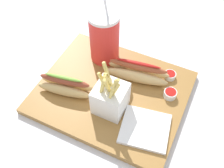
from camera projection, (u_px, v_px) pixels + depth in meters
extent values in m
cube|color=silver|center=(112.00, 96.00, 0.81)|extent=(2.40, 2.40, 0.02)
cube|color=olive|center=(112.00, 92.00, 0.80)|extent=(0.43, 0.36, 0.02)
cylinder|color=red|center=(104.00, 38.00, 0.81)|extent=(0.09, 0.09, 0.16)
cylinder|color=white|center=(104.00, 16.00, 0.75)|extent=(0.09, 0.09, 0.01)
cylinder|color=white|center=(105.00, 5.00, 0.72)|extent=(0.02, 0.01, 0.08)
cube|color=white|center=(110.00, 99.00, 0.72)|extent=(0.08, 0.08, 0.09)
cube|color=#E5C660|center=(108.00, 86.00, 0.66)|extent=(0.01, 0.03, 0.07)
cube|color=#E5C660|center=(102.00, 87.00, 0.67)|extent=(0.01, 0.03, 0.09)
cube|color=#E5C660|center=(112.00, 92.00, 0.66)|extent=(0.02, 0.03, 0.08)
cube|color=#E5C660|center=(115.00, 91.00, 0.65)|extent=(0.03, 0.01, 0.07)
cube|color=#E5C660|center=(108.00, 81.00, 0.67)|extent=(0.01, 0.04, 0.08)
cube|color=#E5C660|center=(106.00, 81.00, 0.69)|extent=(0.02, 0.03, 0.06)
cube|color=#E5C660|center=(108.00, 77.00, 0.67)|extent=(0.03, 0.01, 0.09)
cube|color=#E5C660|center=(113.00, 90.00, 0.66)|extent=(0.03, 0.01, 0.09)
cube|color=#E5C660|center=(103.00, 82.00, 0.68)|extent=(0.03, 0.01, 0.06)
cube|color=#E5C660|center=(109.00, 79.00, 0.70)|extent=(0.01, 0.03, 0.07)
ellipsoid|color=#DBB775|center=(136.00, 77.00, 0.80)|extent=(0.19, 0.06, 0.04)
ellipsoid|color=#DBB775|center=(138.00, 70.00, 0.81)|extent=(0.19, 0.06, 0.04)
ellipsoid|color=#994728|center=(138.00, 66.00, 0.78)|extent=(0.18, 0.05, 0.02)
ellipsoid|color=red|center=(139.00, 63.00, 0.77)|extent=(0.13, 0.03, 0.01)
ellipsoid|color=tan|center=(64.00, 90.00, 0.77)|extent=(0.16, 0.06, 0.04)
ellipsoid|color=tan|center=(68.00, 83.00, 0.78)|extent=(0.16, 0.06, 0.04)
ellipsoid|color=brown|center=(64.00, 81.00, 0.75)|extent=(0.15, 0.05, 0.02)
ellipsoid|color=#6B9E33|center=(64.00, 78.00, 0.74)|extent=(0.11, 0.03, 0.01)
cylinder|color=white|center=(170.00, 94.00, 0.77)|extent=(0.04, 0.04, 0.02)
cylinder|color=#B2140F|center=(171.00, 92.00, 0.76)|extent=(0.03, 0.03, 0.01)
cylinder|color=white|center=(170.00, 75.00, 0.82)|extent=(0.04, 0.04, 0.02)
cylinder|color=#B2140F|center=(170.00, 74.00, 0.81)|extent=(0.03, 0.03, 0.01)
cube|color=white|center=(145.00, 129.00, 0.71)|extent=(0.14, 0.14, 0.01)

